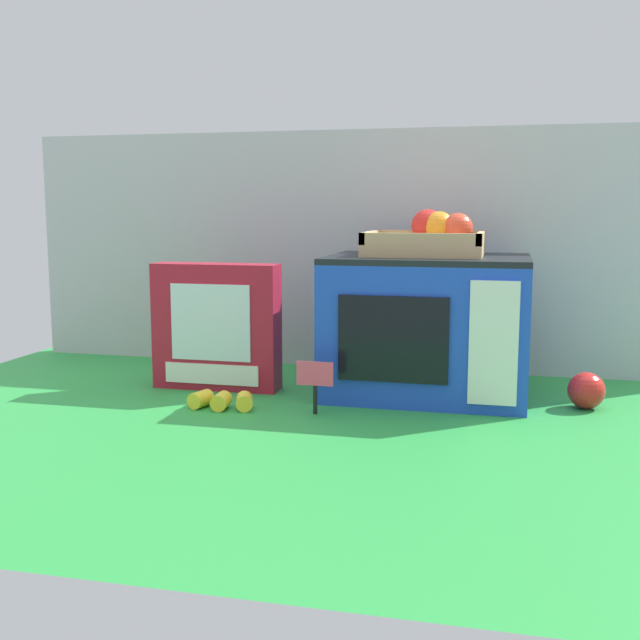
{
  "coord_description": "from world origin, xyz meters",
  "views": [
    {
      "loc": [
        0.37,
        -1.53,
        0.38
      ],
      "look_at": [
        -0.01,
        0.02,
        0.15
      ],
      "focal_mm": 43.32,
      "sensor_mm": 36.0,
      "label": 1
    }
  ],
  "objects_px": {
    "food_groups_crate": "(430,240)",
    "price_sign": "(315,379)",
    "loose_toy_banana": "(222,401)",
    "toy_microwave": "(427,326)",
    "loose_toy_apple": "(586,390)",
    "cookie_set_box": "(216,327)"
  },
  "relations": [
    {
      "from": "price_sign",
      "to": "loose_toy_banana",
      "type": "bearing_deg",
      "value": -178.41
    },
    {
      "from": "food_groups_crate",
      "to": "price_sign",
      "type": "relative_size",
      "value": 2.37
    },
    {
      "from": "food_groups_crate",
      "to": "loose_toy_apple",
      "type": "distance_m",
      "value": 0.43
    },
    {
      "from": "food_groups_crate",
      "to": "price_sign",
      "type": "xyz_separation_m",
      "value": [
        -0.18,
        -0.25,
        -0.25
      ]
    },
    {
      "from": "price_sign",
      "to": "loose_toy_banana",
      "type": "xyz_separation_m",
      "value": [
        -0.18,
        -0.01,
        -0.05
      ]
    },
    {
      "from": "toy_microwave",
      "to": "price_sign",
      "type": "relative_size",
      "value": 4.03
    },
    {
      "from": "food_groups_crate",
      "to": "loose_toy_apple",
      "type": "bearing_deg",
      "value": -15.05
    },
    {
      "from": "toy_microwave",
      "to": "price_sign",
      "type": "xyz_separation_m",
      "value": [
        -0.18,
        -0.21,
        -0.08
      ]
    },
    {
      "from": "toy_microwave",
      "to": "loose_toy_apple",
      "type": "distance_m",
      "value": 0.33
    },
    {
      "from": "price_sign",
      "to": "food_groups_crate",
      "type": "bearing_deg",
      "value": 53.53
    },
    {
      "from": "price_sign",
      "to": "loose_toy_banana",
      "type": "height_order",
      "value": "price_sign"
    },
    {
      "from": "loose_toy_banana",
      "to": "loose_toy_apple",
      "type": "relative_size",
      "value": 1.87
    },
    {
      "from": "toy_microwave",
      "to": "loose_toy_banana",
      "type": "bearing_deg",
      "value": -149.5
    },
    {
      "from": "loose_toy_apple",
      "to": "cookie_set_box",
      "type": "bearing_deg",
      "value": -179.27
    },
    {
      "from": "loose_toy_banana",
      "to": "food_groups_crate",
      "type": "bearing_deg",
      "value": 34.72
    },
    {
      "from": "cookie_set_box",
      "to": "loose_toy_apple",
      "type": "relative_size",
      "value": 3.83
    },
    {
      "from": "food_groups_crate",
      "to": "toy_microwave",
      "type": "bearing_deg",
      "value": -89.72
    },
    {
      "from": "loose_toy_banana",
      "to": "loose_toy_apple",
      "type": "xyz_separation_m",
      "value": [
        0.68,
        0.17,
        0.02
      ]
    },
    {
      "from": "food_groups_crate",
      "to": "loose_toy_banana",
      "type": "relative_size",
      "value": 1.79
    },
    {
      "from": "food_groups_crate",
      "to": "loose_toy_banana",
      "type": "height_order",
      "value": "food_groups_crate"
    },
    {
      "from": "toy_microwave",
      "to": "price_sign",
      "type": "height_order",
      "value": "toy_microwave"
    },
    {
      "from": "toy_microwave",
      "to": "cookie_set_box",
      "type": "distance_m",
      "value": 0.44
    }
  ]
}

